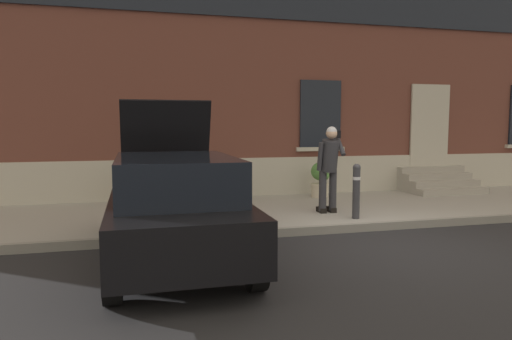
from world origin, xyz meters
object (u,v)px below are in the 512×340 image
at_px(bollard_near_person, 356,189).
at_px(planter_cream, 320,179).
at_px(person_on_phone, 329,164).
at_px(planter_charcoal, 232,182).
at_px(hatchback_car_black, 175,206).
at_px(planter_terracotta, 134,185).

xyz_separation_m(bollard_near_person, planter_cream, (0.33, 2.57, -0.11)).
bearing_deg(planter_cream, bollard_near_person, -97.33).
xyz_separation_m(person_on_phone, planter_charcoal, (-1.58, 1.90, -0.54)).
xyz_separation_m(hatchback_car_black, planter_terracotta, (-0.57, 3.96, -0.19)).
relative_size(bollard_near_person, planter_cream, 1.22).
height_order(hatchback_car_black, person_on_phone, hatchback_car_black).
bearing_deg(person_on_phone, planter_terracotta, 153.13).
relative_size(person_on_phone, planter_terracotta, 2.02).
bearing_deg(bollard_near_person, hatchback_car_black, -157.69).
height_order(hatchback_car_black, planter_terracotta, hatchback_car_black).
xyz_separation_m(person_on_phone, planter_cream, (0.62, 1.94, -0.54)).
relative_size(planter_charcoal, planter_cream, 1.00).
relative_size(bollard_near_person, person_on_phone, 0.60).
xyz_separation_m(hatchback_car_black, bollard_near_person, (3.50, 1.44, -0.09)).
bearing_deg(bollard_near_person, planter_terracotta, 148.26).
distance_m(hatchback_car_black, planter_terracotta, 4.00).
distance_m(hatchback_car_black, planter_charcoal, 4.29).
bearing_deg(bollard_near_person, planter_cream, 82.67).
bearing_deg(planter_terracotta, person_on_phone, -26.58).
distance_m(bollard_near_person, planter_terracotta, 4.79).
distance_m(bollard_near_person, planter_charcoal, 3.14).
bearing_deg(hatchback_car_black, planter_terracotta, 98.23).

